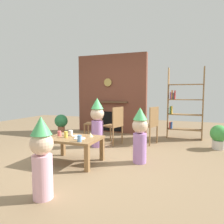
# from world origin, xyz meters

# --- Properties ---
(ground_plane) EXTENTS (12.00, 12.00, 0.00)m
(ground_plane) POSITION_xyz_m (0.00, 0.00, 0.00)
(ground_plane) COLOR #846B4C
(brick_fireplace_feature) EXTENTS (2.20, 0.28, 2.40)m
(brick_fireplace_feature) POSITION_xyz_m (-0.68, 2.60, 1.19)
(brick_fireplace_feature) COLOR brown
(brick_fireplace_feature) RESTS_ON ground_plane
(bookshelf) EXTENTS (0.90, 0.28, 1.90)m
(bookshelf) POSITION_xyz_m (1.42, 2.40, 0.89)
(bookshelf) COLOR olive
(bookshelf) RESTS_ON ground_plane
(coffee_table) EXTENTS (0.93, 0.68, 0.45)m
(coffee_table) POSITION_xyz_m (-0.30, -0.33, 0.38)
(coffee_table) COLOR olive
(coffee_table) RESTS_ON ground_plane
(paper_cup_near_left) EXTENTS (0.07, 0.07, 0.09)m
(paper_cup_near_left) POSITION_xyz_m (-0.61, -0.30, 0.49)
(paper_cup_near_left) COLOR #E5666B
(paper_cup_near_left) RESTS_ON coffee_table
(paper_cup_near_right) EXTENTS (0.06, 0.06, 0.11)m
(paper_cup_near_right) POSITION_xyz_m (-0.42, -0.38, 0.50)
(paper_cup_near_right) COLOR #F2CC4C
(paper_cup_near_right) RESTS_ON coffee_table
(paper_cup_center) EXTENTS (0.07, 0.07, 0.11)m
(paper_cup_center) POSITION_xyz_m (-0.04, -0.57, 0.50)
(paper_cup_center) COLOR #669EE0
(paper_cup_center) RESTS_ON coffee_table
(paper_cup_far_left) EXTENTS (0.08, 0.08, 0.09)m
(paper_cup_far_left) POSITION_xyz_m (-0.44, -0.19, 0.50)
(paper_cup_far_left) COLOR silver
(paper_cup_far_left) RESTS_ON coffee_table
(paper_plate_front) EXTENTS (0.19, 0.19, 0.01)m
(paper_plate_front) POSITION_xyz_m (-0.15, -0.38, 0.46)
(paper_plate_front) COLOR white
(paper_plate_front) RESTS_ON coffee_table
(paper_plate_rear) EXTENTS (0.16, 0.16, 0.01)m
(paper_plate_rear) POSITION_xyz_m (-0.30, -0.23, 0.46)
(paper_plate_rear) COLOR white
(paper_plate_rear) RESTS_ON coffee_table
(birthday_cake_slice) EXTENTS (0.10, 0.10, 0.07)m
(birthday_cake_slice) POSITION_xyz_m (-0.05, -0.18, 0.49)
(birthday_cake_slice) COLOR #EAC68C
(birthday_cake_slice) RESTS_ON coffee_table
(table_fork) EXTENTS (0.15, 0.05, 0.01)m
(table_fork) POSITION_xyz_m (-0.59, -0.16, 0.45)
(table_fork) COLOR silver
(table_fork) RESTS_ON coffee_table
(child_with_cone_hat) EXTENTS (0.27, 0.27, 0.97)m
(child_with_cone_hat) POSITION_xyz_m (0.01, -1.54, 0.51)
(child_with_cone_hat) COLOR #EAB2C6
(child_with_cone_hat) RESTS_ON ground_plane
(child_in_pink) EXTENTS (0.27, 0.27, 0.98)m
(child_in_pink) POSITION_xyz_m (0.79, 0.07, 0.52)
(child_in_pink) COLOR #B27FCC
(child_in_pink) RESTS_ON ground_plane
(child_by_the_chairs) EXTENTS (0.31, 0.31, 1.12)m
(child_by_the_chairs) POSITION_xyz_m (-0.36, 0.81, 0.59)
(child_by_the_chairs) COLOR #B27FCC
(child_by_the_chairs) RESTS_ON ground_plane
(dining_chair_left) EXTENTS (0.48, 0.48, 0.90)m
(dining_chair_left) POSITION_xyz_m (-0.64, 1.37, 0.51)
(dining_chair_left) COLOR olive
(dining_chair_left) RESTS_ON ground_plane
(dining_chair_middle) EXTENTS (0.50, 0.50, 0.90)m
(dining_chair_middle) POSITION_xyz_m (-0.05, 1.13, 0.51)
(dining_chair_middle) COLOR olive
(dining_chair_middle) RESTS_ON ground_plane
(dining_chair_right) EXTENTS (0.51, 0.51, 0.90)m
(dining_chair_right) POSITION_xyz_m (0.73, 1.47, 0.51)
(dining_chair_right) COLOR olive
(dining_chair_right) RESTS_ON ground_plane
(potted_plant_tall) EXTENTS (0.37, 0.37, 0.53)m
(potted_plant_tall) POSITION_xyz_m (2.22, 1.54, 0.29)
(potted_plant_tall) COLOR beige
(potted_plant_tall) RESTS_ON ground_plane
(potted_plant_short) EXTENTS (0.39, 0.39, 0.58)m
(potted_plant_short) POSITION_xyz_m (-2.03, 1.83, 0.35)
(potted_plant_short) COLOR #9E5B42
(potted_plant_short) RESTS_ON ground_plane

